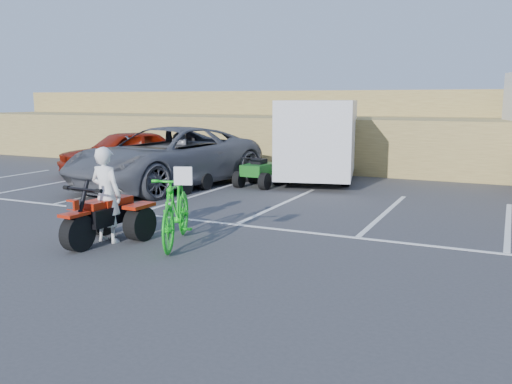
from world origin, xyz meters
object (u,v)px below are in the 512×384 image
at_px(green_dirt_bike, 176,208).
at_px(quad_atv_blue, 184,191).
at_px(red_car, 124,152).
at_px(quad_atv_green, 259,186).
at_px(red_trike_atv, 103,243).
at_px(cargo_trailer, 320,137).
at_px(rider, 106,195).
at_px(grey_pickup, 167,157).

bearing_deg(green_dirt_bike, quad_atv_blue, 99.47).
distance_m(red_car, quad_atv_green, 5.86).
bearing_deg(red_trike_atv, cargo_trailer, 86.65).
distance_m(red_trike_atv, rider, 0.93).
relative_size(red_trike_atv, rider, 0.97).
relative_size(red_car, quad_atv_green, 3.16).
distance_m(rider, green_dirt_bike, 1.39).
height_order(red_trike_atv, cargo_trailer, cargo_trailer).
xyz_separation_m(cargo_trailer, quad_atv_blue, (-2.90, -4.06, -1.45)).
relative_size(red_trike_atv, green_dirt_bike, 0.77).
distance_m(red_trike_atv, cargo_trailer, 9.98).
bearing_deg(green_dirt_bike, quad_atv_green, 80.20).
relative_size(cargo_trailer, quad_atv_blue, 4.19).
bearing_deg(rider, red_trike_atv, 90.00).
distance_m(grey_pickup, quad_atv_blue, 1.36).
height_order(green_dirt_bike, quad_atv_blue, green_dirt_bike).
bearing_deg(rider, red_car, -50.59).
relative_size(cargo_trailer, quad_atv_green, 4.11).
xyz_separation_m(red_trike_atv, cargo_trailer, (1.03, 9.82, 1.45)).
bearing_deg(quad_atv_blue, red_trike_atv, -65.78).
xyz_separation_m(rider, red_car, (-5.96, 7.97, -0.11)).
distance_m(grey_pickup, cargo_trailer, 5.27).
bearing_deg(green_dirt_bike, red_car, 111.81).
height_order(cargo_trailer, quad_atv_blue, cargo_trailer).
distance_m(red_car, quad_atv_blue, 4.78).
distance_m(green_dirt_bike, quad_atv_green, 7.12).
height_order(grey_pickup, red_car, grey_pickup).
bearing_deg(red_trike_atv, red_car, 128.87).
height_order(red_trike_atv, red_car, red_car).
bearing_deg(rider, quad_atv_blue, -68.85).
bearing_deg(cargo_trailer, red_car, -179.74).
xyz_separation_m(rider, quad_atv_blue, (-1.88, 5.61, -0.92)).
height_order(rider, grey_pickup, grey_pickup).
distance_m(red_trike_atv, red_car, 10.09).
relative_size(green_dirt_bike, quad_atv_green, 1.55).
distance_m(green_dirt_bike, red_car, 10.50).
distance_m(rider, quad_atv_blue, 5.99).
relative_size(rider, green_dirt_bike, 0.79).
distance_m(red_car, cargo_trailer, 7.21).
relative_size(red_trike_atv, quad_atv_blue, 1.22).
xyz_separation_m(red_car, quad_atv_blue, (4.08, -2.36, -0.80)).
distance_m(green_dirt_bike, quad_atv_blue, 6.16).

